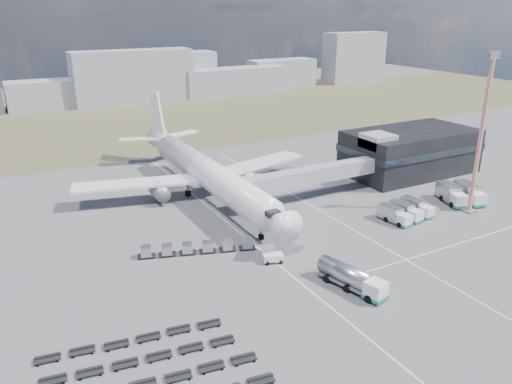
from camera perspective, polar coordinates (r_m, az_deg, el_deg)
ground at (r=76.85m, az=3.91°, el=-7.97°), size 420.00×420.00×0.00m
grass_strip at (r=174.57m, az=-15.99°, el=7.54°), size 420.00×90.00×0.01m
lane_markings at (r=84.10m, az=8.46°, el=-5.53°), size 47.12×110.00×0.01m
terminal at (r=121.07m, az=17.14°, el=4.53°), size 30.40×16.40×11.00m
jet_bridge at (r=98.62m, az=5.43°, el=1.73°), size 30.30×3.80×7.05m
airliner at (r=101.33m, az=-5.88°, el=2.36°), size 51.59×64.53×17.62m
skyline at (r=209.39m, az=-19.59°, el=11.76°), size 303.16×21.69×24.98m
fuel_tanker at (r=70.39m, az=10.88°, el=-9.62°), size 5.05×10.66×3.34m
pushback_tug at (r=76.33m, az=1.94°, el=-7.56°), size 3.39×2.55×1.38m
catering_truck at (r=105.17m, az=-1.91°, el=1.01°), size 2.86×6.81×3.11m
service_trucks_near at (r=95.27m, az=16.75°, el=-2.10°), size 9.28×7.46×2.60m
service_trucks_far at (r=106.67m, az=22.33°, el=-0.20°), size 8.76×9.60×3.20m
uld_row at (r=79.30m, az=-6.72°, el=-6.32°), size 17.95×7.24×1.67m
floodlight_mast at (r=98.92m, az=24.32°, el=5.91°), size 2.77×2.28×29.47m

